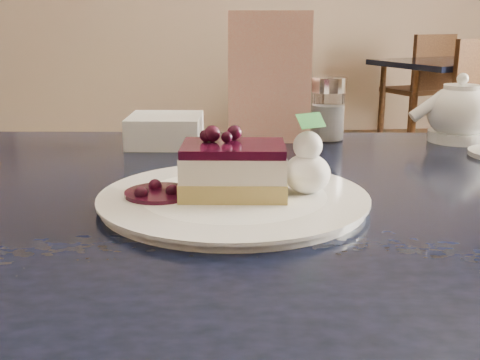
{
  "coord_description": "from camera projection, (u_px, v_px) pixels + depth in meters",
  "views": [
    {
      "loc": [
        0.13,
        -0.44,
        1.03
      ],
      "look_at": [
        0.2,
        0.2,
        0.86
      ],
      "focal_mm": 45.0,
      "sensor_mm": 36.0,
      "label": 1
    }
  ],
  "objects": [
    {
      "name": "main_table",
      "position": [
        235.0,
        251.0,
        0.82
      ],
      "size": [
        1.39,
        1.02,
        0.81
      ],
      "rotation": [
        0.0,
        0.0,
        -0.13
      ],
      "color": "black",
      "rests_on": "ground"
    },
    {
      "name": "dessert_plate",
      "position": [
        233.0,
        199.0,
        0.75
      ],
      "size": [
        0.33,
        0.33,
        0.01
      ],
      "primitive_type": "cylinder",
      "color": "white",
      "rests_on": "main_table"
    },
    {
      "name": "cheesecake_slice",
      "position": [
        233.0,
        170.0,
        0.74
      ],
      "size": [
        0.14,
        0.11,
        0.06
      ],
      "rotation": [
        0.0,
        0.0,
        -0.13
      ],
      "color": "tan",
      "rests_on": "dessert_plate"
    },
    {
      "name": "whipped_cream",
      "position": [
        307.0,
        173.0,
        0.75
      ],
      "size": [
        0.06,
        0.06,
        0.05
      ],
      "color": "white",
      "rests_on": "dessert_plate"
    },
    {
      "name": "berry_sauce",
      "position": [
        159.0,
        193.0,
        0.74
      ],
      "size": [
        0.09,
        0.09,
        0.01
      ],
      "primitive_type": "cylinder",
      "color": "black",
      "rests_on": "dessert_plate"
    },
    {
      "name": "tea_set",
      "position": [
        468.0,
        119.0,
        1.09
      ],
      "size": [
        0.2,
        0.25,
        0.11
      ],
      "color": "white",
      "rests_on": "main_table"
    },
    {
      "name": "menu_card",
      "position": [
        270.0,
        78.0,
        1.1
      ],
      "size": [
        0.15,
        0.05,
        0.24
      ],
      "primitive_type": "cube",
      "rotation": [
        0.0,
        0.0,
        -0.13
      ],
      "color": "#FFE9CB",
      "rests_on": "main_table"
    },
    {
      "name": "sugar_shaker",
      "position": [
        328.0,
        109.0,
        1.12
      ],
      "size": [
        0.06,
        0.06,
        0.12
      ],
      "color": "white",
      "rests_on": "main_table"
    },
    {
      "name": "napkin_stack",
      "position": [
        165.0,
        130.0,
        1.09
      ],
      "size": [
        0.14,
        0.14,
        0.05
      ],
      "primitive_type": "cube",
      "rotation": [
        0.0,
        0.0,
        -0.13
      ],
      "color": "white",
      "rests_on": "main_table"
    },
    {
      "name": "bg_table_far_right",
      "position": [
        446.0,
        151.0,
        4.48
      ],
      "size": [
        1.17,
        1.77,
        1.18
      ],
      "rotation": [
        0.0,
        0.0,
        0.33
      ],
      "color": "black",
      "rests_on": "ground"
    }
  ]
}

